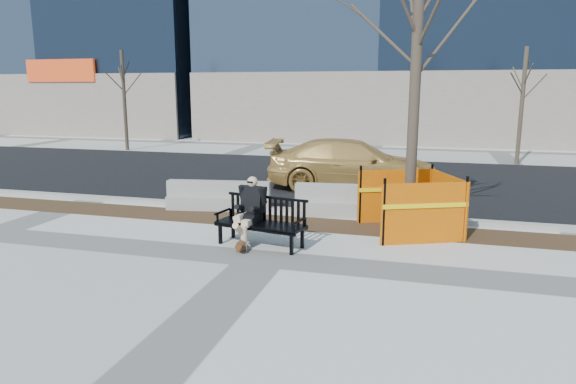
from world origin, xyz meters
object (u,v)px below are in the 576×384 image
(jersey_barrier_left, at_px, (219,210))
(jersey_barrier_right, at_px, (352,217))
(bench, at_px, (261,246))
(tree_fence, at_px, (408,232))
(seated_man, at_px, (251,243))
(sedan, at_px, (352,188))

(jersey_barrier_left, xyz_separation_m, jersey_barrier_right, (3.44, 0.19, 0.00))
(bench, relative_size, tree_fence, 0.27)
(tree_fence, bearing_deg, jersey_barrier_right, 142.87)
(seated_man, relative_size, jersey_barrier_right, 0.48)
(seated_man, distance_m, sedan, 6.45)
(sedan, distance_m, jersey_barrier_right, 3.64)
(jersey_barrier_right, bearing_deg, jersey_barrier_left, 177.04)
(bench, distance_m, seated_man, 0.27)
(seated_man, bearing_deg, tree_fence, 40.13)
(tree_fence, relative_size, sedan, 1.29)
(sedan, bearing_deg, bench, 164.23)
(bench, bearing_deg, jersey_barrier_right, 74.52)
(seated_man, xyz_separation_m, jersey_barrier_left, (-1.78, 2.55, 0.00))
(tree_fence, distance_m, jersey_barrier_left, 4.90)
(seated_man, relative_size, tree_fence, 0.20)
(jersey_barrier_right, bearing_deg, bench, -122.70)
(bench, bearing_deg, sedan, 93.23)
(sedan, height_order, jersey_barrier_left, sedan)
(seated_man, height_order, jersey_barrier_right, seated_man)
(tree_fence, relative_size, jersey_barrier_right, 2.44)
(seated_man, xyz_separation_m, tree_fence, (3.05, 1.70, 0.00))
(bench, xyz_separation_m, jersey_barrier_left, (-2.02, 2.65, 0.00))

